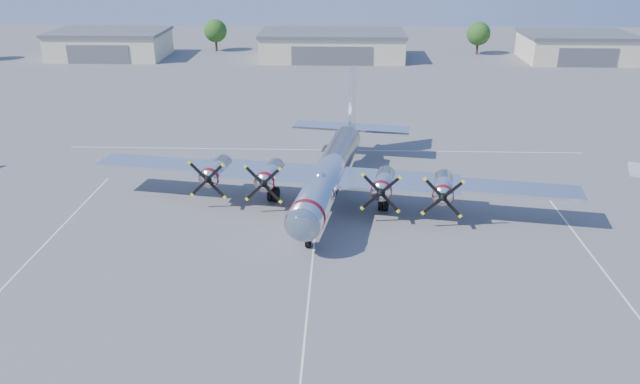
{
  "coord_description": "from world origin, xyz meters",
  "views": [
    {
      "loc": [
        2.15,
        -44.15,
        23.56
      ],
      "look_at": [
        0.36,
        4.56,
        3.2
      ],
      "focal_mm": 35.0,
      "sensor_mm": 36.0,
      "label": 1
    }
  ],
  "objects_px": {
    "hangar_west": "(110,44)",
    "hangar_center": "(332,45)",
    "tree_west": "(215,31)",
    "hangar_east": "(576,47)",
    "tree_east": "(478,34)",
    "main_bomber_b29": "(331,197)"
  },
  "relations": [
    {
      "from": "hangar_west",
      "to": "hangar_east",
      "type": "distance_m",
      "value": 93.0
    },
    {
      "from": "hangar_center",
      "to": "tree_west",
      "type": "relative_size",
      "value": 4.31
    },
    {
      "from": "hangar_east",
      "to": "tree_west",
      "type": "xyz_separation_m",
      "value": [
        -73.0,
        8.04,
        1.51
      ]
    },
    {
      "from": "hangar_east",
      "to": "tree_west",
      "type": "relative_size",
      "value": 3.1
    },
    {
      "from": "hangar_east",
      "to": "main_bomber_b29",
      "type": "xyz_separation_m",
      "value": [
        -46.78,
        -71.06,
        -2.71
      ]
    },
    {
      "from": "tree_west",
      "to": "hangar_west",
      "type": "bearing_deg",
      "value": -158.11
    },
    {
      "from": "hangar_east",
      "to": "tree_east",
      "type": "bearing_deg",
      "value": 161.46
    },
    {
      "from": "hangar_center",
      "to": "tree_east",
      "type": "xyz_separation_m",
      "value": [
        30.0,
        6.04,
        1.51
      ]
    },
    {
      "from": "hangar_center",
      "to": "hangar_east",
      "type": "height_order",
      "value": "same"
    },
    {
      "from": "hangar_west",
      "to": "tree_west",
      "type": "height_order",
      "value": "tree_west"
    },
    {
      "from": "hangar_east",
      "to": "tree_west",
      "type": "height_order",
      "value": "tree_west"
    },
    {
      "from": "hangar_center",
      "to": "tree_east",
      "type": "distance_m",
      "value": 30.64
    },
    {
      "from": "hangar_west",
      "to": "hangar_center",
      "type": "height_order",
      "value": "same"
    },
    {
      "from": "hangar_west",
      "to": "tree_west",
      "type": "xyz_separation_m",
      "value": [
        20.0,
        8.04,
        1.51
      ]
    },
    {
      "from": "tree_west",
      "to": "tree_east",
      "type": "bearing_deg",
      "value": -2.08
    },
    {
      "from": "hangar_center",
      "to": "tree_east",
      "type": "relative_size",
      "value": 4.31
    },
    {
      "from": "hangar_east",
      "to": "hangar_west",
      "type": "bearing_deg",
      "value": -180.0
    },
    {
      "from": "tree_east",
      "to": "tree_west",
      "type": "bearing_deg",
      "value": 177.92
    },
    {
      "from": "hangar_center",
      "to": "main_bomber_b29",
      "type": "height_order",
      "value": "hangar_center"
    },
    {
      "from": "hangar_center",
      "to": "tree_west",
      "type": "height_order",
      "value": "tree_west"
    },
    {
      "from": "hangar_west",
      "to": "hangar_east",
      "type": "xyz_separation_m",
      "value": [
        93.0,
        0.0,
        0.0
      ]
    },
    {
      "from": "tree_west",
      "to": "main_bomber_b29",
      "type": "bearing_deg",
      "value": -71.66
    }
  ]
}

